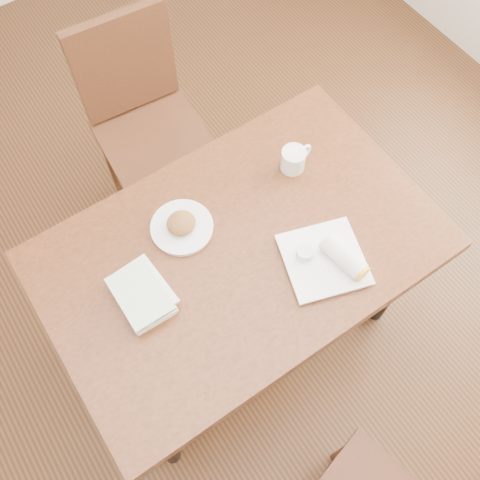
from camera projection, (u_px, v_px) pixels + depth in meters
ground at (240, 324)px, 2.34m from camera, size 4.00×5.00×0.01m
room_walls at (240, 11)px, 0.89m from camera, size 4.02×5.02×2.80m
table at (240, 259)px, 1.75m from camera, size 1.24×0.79×0.75m
chair_far at (144, 114)px, 2.18m from camera, size 0.45×0.45×0.95m
plate_scone at (182, 226)px, 1.69m from camera, size 0.20×0.20×0.06m
coffee_mug at (294, 159)px, 1.78m from camera, size 0.12×0.08×0.08m
plate_burrito at (330, 259)px, 1.63m from camera, size 0.30×0.30×0.08m
book_stack at (142, 294)px, 1.57m from camera, size 0.15×0.21×0.05m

